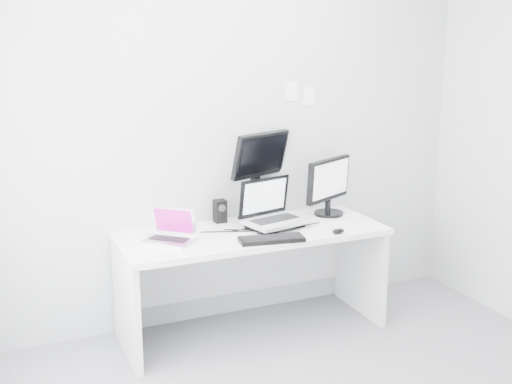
{
  "coord_description": "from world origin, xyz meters",
  "views": [
    {
      "loc": [
        -1.65,
        -2.62,
        2.02
      ],
      "look_at": [
        0.02,
        1.23,
        1.0
      ],
      "focal_mm": 45.82,
      "sensor_mm": 36.0,
      "label": 1
    }
  ],
  "objects": [
    {
      "name": "wall_note_1",
      "position": [
        0.6,
        1.59,
        1.58
      ],
      "size": [
        0.09,
        0.0,
        0.13
      ],
      "primitive_type": "cube",
      "color": "white",
      "rests_on": "back_wall"
    },
    {
      "name": "samsung_monitor",
      "position": [
        0.67,
        1.39,
        0.95
      ],
      "size": [
        0.52,
        0.4,
        0.43
      ],
      "primitive_type": "cube",
      "rotation": [
        0.0,
        0.0,
        0.46
      ],
      "color": "black",
      "rests_on": "desk"
    },
    {
      "name": "desk",
      "position": [
        0.0,
        1.25,
        0.36
      ],
      "size": [
        1.8,
        0.7,
        0.73
      ],
      "primitive_type": "cube",
      "color": "white",
      "rests_on": "ground"
    },
    {
      "name": "macbook",
      "position": [
        -0.59,
        1.23,
        0.84
      ],
      "size": [
        0.38,
        0.37,
        0.23
      ],
      "primitive_type": "cube",
      "rotation": [
        0.0,
        0.0,
        -0.74
      ],
      "color": "#ADACB1",
      "rests_on": "desk"
    },
    {
      "name": "keyboard",
      "position": [
        0.02,
        0.99,
        0.74
      ],
      "size": [
        0.43,
        0.21,
        0.03
      ],
      "primitive_type": "cube",
      "rotation": [
        0.0,
        0.0,
        -0.16
      ],
      "color": "black",
      "rests_on": "desk"
    },
    {
      "name": "rear_monitor",
      "position": [
        0.16,
        1.52,
        1.05
      ],
      "size": [
        0.5,
        0.33,
        0.64
      ],
      "primitive_type": "cube",
      "rotation": [
        0.0,
        0.0,
        0.38
      ],
      "color": "black",
      "rests_on": "desk"
    },
    {
      "name": "speaker",
      "position": [
        -0.13,
        1.52,
        0.81
      ],
      "size": [
        0.09,
        0.09,
        0.16
      ],
      "primitive_type": "cube",
      "rotation": [
        0.0,
        0.0,
        -0.13
      ],
      "color": "black",
      "rests_on": "desk"
    },
    {
      "name": "back_wall",
      "position": [
        0.0,
        1.6,
        1.35
      ],
      "size": [
        3.6,
        0.0,
        3.6
      ],
      "primitive_type": "plane",
      "rotation": [
        1.57,
        0.0,
        0.0
      ],
      "color": "#B7B9BC",
      "rests_on": "ground"
    },
    {
      "name": "wall_note_0",
      "position": [
        0.45,
        1.59,
        1.62
      ],
      "size": [
        0.1,
        0.0,
        0.14
      ],
      "primitive_type": "cube",
      "color": "white",
      "rests_on": "back_wall"
    },
    {
      "name": "dell_laptop",
      "position": [
        0.18,
        1.25,
        0.9
      ],
      "size": [
        0.47,
        0.41,
        0.34
      ],
      "primitive_type": "cube",
      "rotation": [
        0.0,
        0.0,
        0.24
      ],
      "color": "#AEB1B5",
      "rests_on": "desk"
    },
    {
      "name": "mouse",
      "position": [
        0.5,
        0.96,
        0.75
      ],
      "size": [
        0.11,
        0.09,
        0.03
      ],
      "primitive_type": "ellipsoid",
      "rotation": [
        0.0,
        0.0,
        0.34
      ],
      "color": "black",
      "rests_on": "desk"
    }
  ]
}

